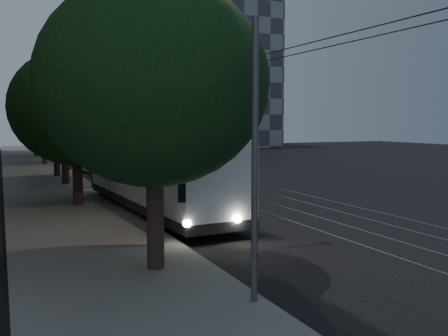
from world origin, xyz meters
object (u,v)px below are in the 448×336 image
streetlamp_near (167,26)px  streetlamp_far (72,85)px  trolleybus (156,172)px  car_white_a (106,164)px  car_white_c (86,155)px  pickup_silver (137,173)px  car_white_b (96,163)px  car_white_d (64,154)px

streetlamp_near → streetlamp_far: size_ratio=1.00×
trolleybus → car_white_a: 16.61m
trolleybus → car_white_c: (1.25, 27.35, -1.01)m
pickup_silver → car_white_b: (-0.77, 9.60, -0.10)m
car_white_b → streetlamp_near: size_ratio=0.45×
streetlamp_far → car_white_c: bearing=75.0°
pickup_silver → car_white_b: 9.63m
trolleybus → car_white_d: bearing=87.0°
car_white_a → car_white_b: (-0.50, 1.39, -0.01)m
car_white_d → car_white_b: bearing=-92.0°
pickup_silver → car_white_c: bearing=83.0°
car_white_c → car_white_b: bearing=-72.8°
car_white_d → streetlamp_far: size_ratio=0.35×
trolleybus → car_white_b: size_ratio=2.48×
car_white_b → trolleybus: bearing=-106.1°
car_white_c → trolleybus: bearing=-71.0°
car_white_d → car_white_a: bearing=-90.4°
trolleybus → streetlamp_near: size_ratio=1.13×
pickup_silver → streetlamp_near: streetlamp_near is taller
streetlamp_near → streetlamp_far: (0.56, 25.79, 0.01)m
car_white_b → car_white_d: car_white_b is taller
pickup_silver → car_white_d: pickup_silver is taller
pickup_silver → streetlamp_far: streetlamp_far is taller
car_white_d → car_white_c: bearing=-71.0°
trolleybus → car_white_c: bearing=83.8°
trolleybus → car_white_a: trolleybus is taller
pickup_silver → streetlamp_far: bearing=93.4°
car_white_c → streetlamp_far: size_ratio=0.40×
trolleybus → car_white_d: trolleybus is taller
car_white_d → streetlamp_near: 37.38m
pickup_silver → streetlamp_near: size_ratio=0.54×
car_white_b → car_white_c: 9.43m
pickup_silver → streetlamp_near: bearing=-107.6°
car_white_a → trolleybus: bearing=-81.2°
trolleybus → car_white_d: size_ratio=3.23×
car_white_b → car_white_c: car_white_b is taller
car_white_b → streetlamp_far: 6.39m
car_white_a → streetlamp_far: (-1.84, 3.10, 6.00)m
car_white_a → car_white_c: bearing=101.2°
car_white_d → streetlamp_far: bearing=-98.4°
streetlamp_far → car_white_a: bearing=-59.3°
pickup_silver → car_white_c: 19.00m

